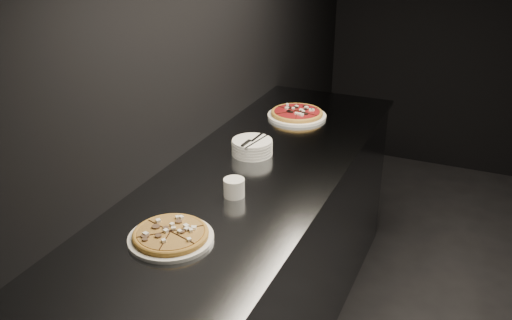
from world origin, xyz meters
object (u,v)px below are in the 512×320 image
at_px(counter, 251,262).
at_px(pizza_mushroom, 171,235).
at_px(plate_stack, 252,147).
at_px(pizza_tomato, 297,114).
at_px(cutlery, 252,141).
at_px(ramekin, 234,187).

relative_size(counter, pizza_mushroom, 7.40).
bearing_deg(pizza_mushroom, plate_stack, 92.98).
height_order(pizza_mushroom, pizza_tomato, pizza_tomato).
bearing_deg(counter, cutlery, 112.28).
xyz_separation_m(plate_stack, cutlery, (0.01, -0.01, 0.04)).
bearing_deg(pizza_tomato, counter, -85.64).
xyz_separation_m(pizza_tomato, ramekin, (0.08, -0.95, 0.02)).
relative_size(pizza_mushroom, cutlery, 1.69).
bearing_deg(counter, pizza_tomato, 94.36).
bearing_deg(pizza_tomato, plate_stack, -92.45).
relative_size(cutlery, ramekin, 2.32).
distance_m(pizza_mushroom, pizza_tomato, 1.32).
xyz_separation_m(cutlery, ramekin, (0.09, -0.39, -0.03)).
bearing_deg(plate_stack, pizza_mushroom, -87.02).
relative_size(plate_stack, cutlery, 0.95).
height_order(counter, pizza_mushroom, pizza_mushroom).
relative_size(counter, pizza_tomato, 7.25).
distance_m(counter, ramekin, 0.54).
bearing_deg(pizza_mushroom, pizza_tomato, 90.76).
bearing_deg(ramekin, pizza_tomato, 94.77).
relative_size(pizza_tomato, plate_stack, 1.81).
xyz_separation_m(pizza_tomato, plate_stack, (-0.02, -0.54, 0.02)).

